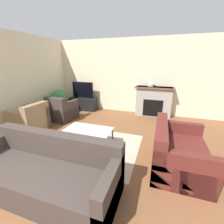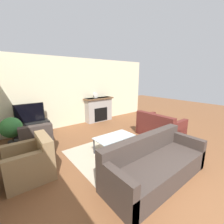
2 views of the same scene
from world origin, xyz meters
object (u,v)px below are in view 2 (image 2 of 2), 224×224
coffee_table (114,138)px  potted_plant (12,129)px  armchair_accent (37,142)px  tv (30,113)px  couch_loveseat (160,128)px  mantel_clock (95,95)px  couch_sectional (155,165)px  armchair_by_window (31,163)px

coffee_table → potted_plant: (-2.12, 1.80, 0.20)m
armchair_accent → tv: bearing=-88.4°
armchair_accent → couch_loveseat: bearing=165.5°
armchair_accent → mantel_clock: 3.20m
couch_loveseat → armchair_accent: 3.76m
tv → couch_loveseat: bearing=-38.0°
couch_sectional → potted_plant: bearing=123.4°
couch_loveseat → armchair_accent: size_ratio=1.56×
couch_sectional → mantel_clock: mantel_clock is taller
couch_loveseat → tv: bearing=52.0°
tv → armchair_by_window: bearing=-100.9°
armchair_accent → mantel_clock: mantel_clock is taller
couch_sectional → armchair_accent: size_ratio=2.58×
armchair_by_window → mantel_clock: 4.01m
tv → mantel_clock: (2.62, 0.13, 0.38)m
tv → potted_plant: (-0.59, -0.73, -0.22)m
couch_sectional → armchair_accent: bearing=121.6°
armchair_by_window → armchair_accent: same height
couch_sectional → mantel_clock: (1.15, 3.98, 0.90)m
couch_sectional → armchair_by_window: same height
tv → armchair_accent: (-0.12, -1.27, -0.51)m
armchair_by_window → potted_plant: potted_plant is taller
couch_sectional → potted_plant: potted_plant is taller
armchair_accent → potted_plant: potted_plant is taller
armchair_by_window → armchair_accent: bearing=164.1°
armchair_by_window → coffee_table: armchair_by_window is taller
coffee_table → potted_plant: 2.79m
couch_sectional → armchair_accent: (-1.59, 2.58, 0.01)m
potted_plant → coffee_table: bearing=-40.4°
tv → armchair_by_window: tv is taller
potted_plant → mantel_clock: (3.21, 0.85, 0.60)m
armchair_accent → potted_plant: bearing=-42.2°
tv → potted_plant: 0.96m
tv → armchair_accent: bearing=-95.3°
couch_sectional → potted_plant: size_ratio=2.44×
coffee_table → couch_loveseat: bearing=-3.7°
couch_loveseat → potted_plant: 4.43m
armchair_accent → potted_plant: (-0.48, 0.55, 0.29)m
armchair_accent → potted_plant: size_ratio=0.95×
potted_plant → armchair_accent: bearing=-49.1°
couch_sectional → armchair_accent: 3.03m
tv → coffee_table: (1.52, -2.53, -0.42)m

